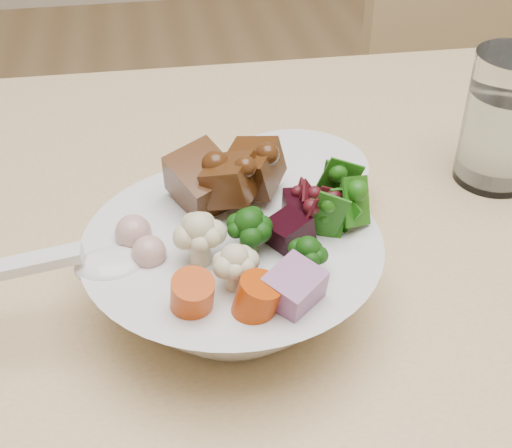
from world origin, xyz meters
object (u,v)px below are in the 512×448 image
object	(u,v)px
chair_far	(462,159)
side_bowl	(297,184)
water_glass	(503,125)
food_bowl	(235,268)

from	to	relation	value
chair_far	side_bowl	world-z (taller)	side_bowl
chair_far	water_glass	size ratio (longest dim) A/B	6.07
water_glass	side_bowl	bearing A→B (deg)	-177.23
food_bowl	side_bowl	xyz separation A→B (m)	(0.08, 0.13, -0.02)
water_glass	side_bowl	distance (m)	0.21
side_bowl	food_bowl	bearing A→B (deg)	-120.90
food_bowl	water_glass	distance (m)	0.32
food_bowl	water_glass	bearing A→B (deg)	26.41
chair_far	food_bowl	xyz separation A→B (m)	(-0.56, -0.71, 0.39)
food_bowl	water_glass	size ratio (longest dim) A/B	1.71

